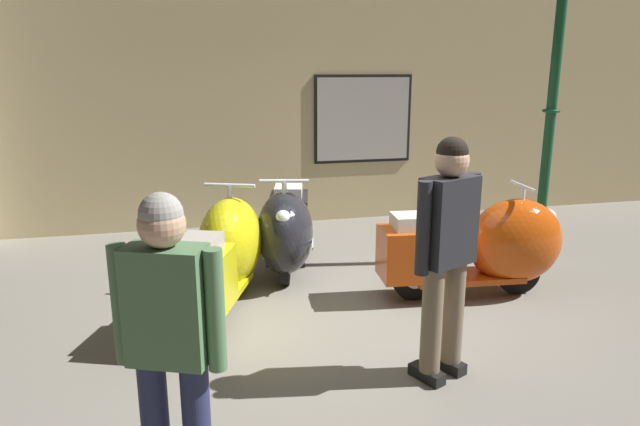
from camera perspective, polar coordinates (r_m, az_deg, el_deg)
The scene contains 8 objects.
ground_plane at distance 4.95m, azimuth 3.24°, elevation -11.50°, with size 60.00×60.00×0.00m, color slate.
showroom_back_wall at distance 7.98m, azimuth -5.08°, elevation 11.86°, with size 18.00×0.63×3.64m.
scooter_0 at distance 5.27m, azimuth -9.84°, elevation -4.15°, with size 1.12×1.87×1.10m.
scooter_1 at distance 6.06m, azimuth -3.40°, elevation -1.54°, with size 0.89×1.86×1.10m.
scooter_2 at distance 5.68m, azimuth 16.42°, elevation -3.23°, with size 1.83×0.68×1.10m.
lamppost at distance 6.75m, azimuth 22.29°, elevation 9.67°, with size 0.28×0.28×3.23m.
visitor_0 at distance 3.95m, azimuth 12.67°, elevation -3.02°, with size 0.54×0.39×1.73m.
visitor_1 at distance 2.81m, azimuth -14.92°, elevation -11.79°, with size 0.52×0.36×1.63m.
Camera 1 is at (-1.29, -4.27, 2.15)m, focal length 31.75 mm.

